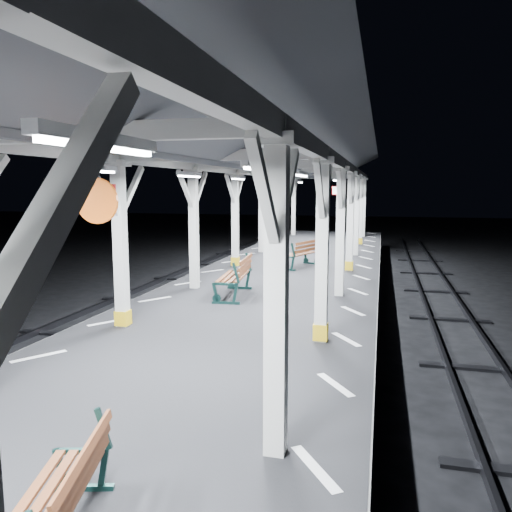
% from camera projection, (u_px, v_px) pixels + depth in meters
% --- Properties ---
extents(ground, '(120.00, 120.00, 0.00)m').
position_uv_depth(ground, '(177.00, 431.00, 7.84)').
color(ground, black).
rests_on(ground, ground).
extents(platform, '(6.00, 50.00, 1.00)m').
position_uv_depth(platform, '(176.00, 400.00, 7.77)').
color(platform, black).
rests_on(platform, ground).
extents(hazard_stripes_left, '(1.00, 48.00, 0.01)m').
position_uv_depth(hazard_stripes_left, '(39.00, 356.00, 8.30)').
color(hazard_stripes_left, silver).
rests_on(hazard_stripes_left, platform).
extents(hazard_stripes_right, '(1.00, 48.00, 0.01)m').
position_uv_depth(hazard_stripes_right, '(335.00, 385.00, 7.11)').
color(hazard_stripes_right, silver).
rests_on(hazard_stripes_right, platform).
extents(canopy, '(5.40, 49.00, 4.65)m').
position_uv_depth(canopy, '(170.00, 134.00, 7.20)').
color(canopy, beige).
rests_on(canopy, platform).
extents(bench_near, '(0.94, 1.61, 0.82)m').
position_uv_depth(bench_near, '(63.00, 495.00, 3.85)').
color(bench_near, '#102D2A').
rests_on(bench_near, platform).
extents(bench_mid, '(0.89, 1.96, 1.03)m').
position_uv_depth(bench_mid, '(237.00, 275.00, 12.82)').
color(bench_mid, '#102D2A').
rests_on(bench_mid, platform).
extents(bench_far, '(1.22, 1.87, 0.95)m').
position_uv_depth(bench_far, '(302.00, 253.00, 17.48)').
color(bench_far, '#102D2A').
rests_on(bench_far, platform).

